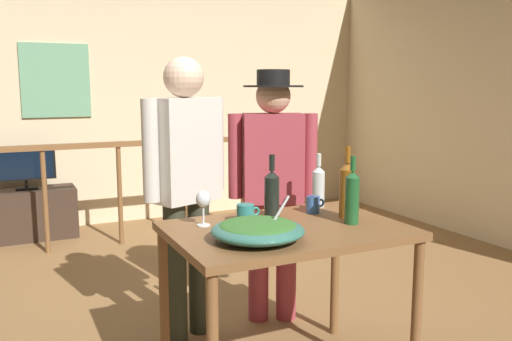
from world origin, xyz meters
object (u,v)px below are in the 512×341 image
(salad_bowl, at_px, (258,229))
(wine_glass, at_px, (203,201))
(wine_bottle_clear, at_px, (318,185))
(mug_blue, at_px, (313,204))
(wine_bottle_green, at_px, (352,196))
(mug_teal, at_px, (246,213))
(flat_screen_tv, at_px, (25,165))
(serving_table, at_px, (287,245))
(person_standing_left, at_px, (186,176))
(stair_railing, at_px, (107,176))
(framed_picture, at_px, (56,81))
(wine_bottle_amber, at_px, (347,189))
(person_standing_right, at_px, (273,176))
(tv_console, at_px, (28,214))
(wine_bottle_dark, at_px, (272,192))

(salad_bowl, xyz_separation_m, wine_glass, (-0.13, 0.34, 0.08))
(wine_bottle_clear, relative_size, mug_blue, 2.83)
(wine_bottle_green, distance_m, mug_teal, 0.54)
(flat_screen_tv, relative_size, serving_table, 0.48)
(person_standing_left, bearing_deg, serving_table, 91.53)
(stair_railing, relative_size, wine_bottle_green, 11.90)
(mug_blue, bearing_deg, stair_railing, 103.50)
(framed_picture, distance_m, flat_screen_tv, 0.95)
(wine_bottle_amber, relative_size, wine_bottle_green, 1.10)
(salad_bowl, bearing_deg, wine_bottle_clear, 37.62)
(stair_railing, height_order, wine_bottle_amber, wine_bottle_amber)
(person_standing_right, bearing_deg, stair_railing, -52.70)
(tv_console, distance_m, wine_bottle_clear, 3.47)
(wine_bottle_amber, bearing_deg, flat_screen_tv, 112.85)
(flat_screen_tv, bearing_deg, wine_bottle_green, -68.60)
(framed_picture, relative_size, wine_bottle_dark, 2.28)
(wine_bottle_green, xyz_separation_m, mug_blue, (-0.05, 0.29, -0.09))
(serving_table, bearing_deg, wine_bottle_dark, 81.27)
(wine_bottle_dark, relative_size, mug_blue, 3.05)
(mug_blue, bearing_deg, wine_bottle_clear, 48.75)
(stair_railing, relative_size, person_standing_right, 2.55)
(wine_bottle_amber, height_order, wine_bottle_clear, wine_bottle_amber)
(wine_bottle_amber, xyz_separation_m, mug_blue, (-0.10, 0.16, -0.11))
(person_standing_left, bearing_deg, stair_railing, -108.55)
(wine_glass, xyz_separation_m, wine_bottle_clear, (0.74, 0.13, -0.00))
(framed_picture, xyz_separation_m, mug_blue, (0.96, -3.51, -0.70))
(salad_bowl, height_order, mug_teal, salad_bowl)
(framed_picture, relative_size, person_standing_left, 0.45)
(wine_bottle_green, distance_m, wine_bottle_dark, 0.43)
(wine_bottle_green, distance_m, person_standing_right, 0.79)
(wine_glass, relative_size, wine_bottle_clear, 0.57)
(salad_bowl, xyz_separation_m, mug_teal, (0.08, 0.32, -0.00))
(flat_screen_tv, height_order, serving_table, flat_screen_tv)
(wine_bottle_dark, xyz_separation_m, mug_blue, (0.24, -0.03, -0.08))
(serving_table, bearing_deg, salad_bowl, -147.14)
(mug_blue, bearing_deg, tv_console, 112.17)
(wine_bottle_green, xyz_separation_m, wine_bottle_clear, (0.06, 0.41, -0.02))
(wine_bottle_dark, bearing_deg, wine_bottle_amber, -29.98)
(tv_console, xyz_separation_m, person_standing_right, (1.32, -2.71, 0.69))
(tv_console, height_order, wine_bottle_dark, wine_bottle_dark)
(wine_bottle_clear, bearing_deg, wine_bottle_dark, -165.34)
(flat_screen_tv, relative_size, wine_bottle_dark, 1.66)
(stair_railing, xyz_separation_m, person_standing_right, (0.64, -2.13, 0.27))
(serving_table, height_order, person_standing_left, person_standing_left)
(wine_bottle_dark, bearing_deg, serving_table, -98.73)
(flat_screen_tv, bearing_deg, person_standing_left, -74.35)
(tv_console, distance_m, wine_bottle_dark, 3.43)
(salad_bowl, xyz_separation_m, wine_bottle_green, (0.55, 0.06, 0.09))
(stair_railing, height_order, mug_blue, stair_railing)
(stair_railing, bearing_deg, flat_screen_tv, 141.00)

